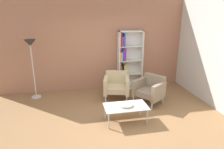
# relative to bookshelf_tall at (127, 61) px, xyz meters

# --- Properties ---
(ground_plane) EXTENTS (8.32, 8.32, 0.00)m
(ground_plane) POSITION_rel_bookshelf_tall_xyz_m (-0.92, -2.25, -0.93)
(ground_plane) COLOR olive
(brick_back_panel) EXTENTS (6.40, 0.12, 2.90)m
(brick_back_panel) POSITION_rel_bookshelf_tall_xyz_m (-0.92, 0.21, 0.52)
(brick_back_panel) COLOR #A87056
(brick_back_panel) RESTS_ON ground_plane
(plaster_right_partition) EXTENTS (0.12, 5.20, 2.90)m
(plaster_right_partition) POSITION_rel_bookshelf_tall_xyz_m (1.94, -1.65, 0.52)
(plaster_right_partition) COLOR silver
(plaster_right_partition) RESTS_ON ground_plane
(bookshelf_tall) EXTENTS (0.80, 0.30, 1.90)m
(bookshelf_tall) POSITION_rel_bookshelf_tall_xyz_m (0.00, 0.00, 0.00)
(bookshelf_tall) COLOR silver
(bookshelf_tall) RESTS_ON ground_plane
(coffee_table_low) EXTENTS (1.00, 0.56, 0.40)m
(coffee_table_low) POSITION_rel_bookshelf_tall_xyz_m (-0.62, -2.14, -0.56)
(coffee_table_low) COLOR silver
(coffee_table_low) RESTS_ON ground_plane
(decorative_bowl) EXTENTS (0.32, 0.32, 0.05)m
(decorative_bowl) POSITION_rel_bookshelf_tall_xyz_m (-0.62, -2.14, -0.49)
(decorative_bowl) COLOR beige
(decorative_bowl) RESTS_ON coffee_table_low
(armchair_by_bookshelf) EXTENTS (0.85, 0.81, 0.78)m
(armchair_by_bookshelf) POSITION_rel_bookshelf_tall_xyz_m (-0.53, -0.78, -0.51)
(armchair_by_bookshelf) COLOR #C6B289
(armchair_by_bookshelf) RESTS_ON ground_plane
(armchair_spare_guest) EXTENTS (0.93, 0.95, 0.78)m
(armchair_spare_guest) POSITION_rel_bookshelf_tall_xyz_m (0.31, -1.28, -0.51)
(armchair_spare_guest) COLOR gray
(armchair_spare_guest) RESTS_ON ground_plane
(floor_lamp_torchiere) EXTENTS (0.32, 0.32, 1.74)m
(floor_lamp_torchiere) POSITION_rel_bookshelf_tall_xyz_m (-2.89, -0.24, 0.52)
(floor_lamp_torchiere) COLOR silver
(floor_lamp_torchiere) RESTS_ON ground_plane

